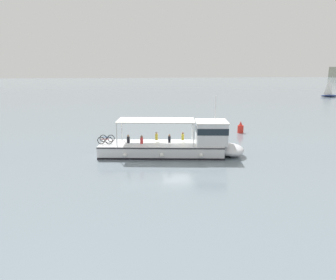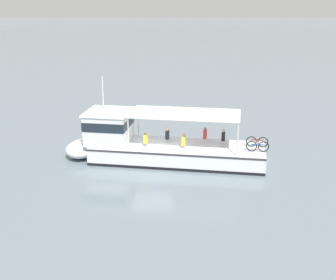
% 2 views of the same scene
% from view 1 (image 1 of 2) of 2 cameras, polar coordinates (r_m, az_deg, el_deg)
% --- Properties ---
extents(ground_plane, '(400.00, 400.00, 0.00)m').
position_cam_1_polar(ground_plane, '(30.56, 1.58, -2.23)').
color(ground_plane, slate).
extents(ferry_main, '(4.98, 13.03, 5.32)m').
position_cam_1_polar(ferry_main, '(29.49, 1.97, -0.74)').
color(ferry_main, silver).
rests_on(ferry_main, ground).
extents(sailboat_off_bow, '(1.59, 4.85, 5.40)m').
position_cam_1_polar(sailboat_off_bow, '(96.13, 25.91, 6.97)').
color(sailboat_off_bow, navy).
rests_on(sailboat_off_bow, ground).
extents(channel_buoy, '(0.70, 0.70, 1.40)m').
position_cam_1_polar(channel_buoy, '(40.59, 12.31, 2.00)').
color(channel_buoy, red).
rests_on(channel_buoy, ground).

